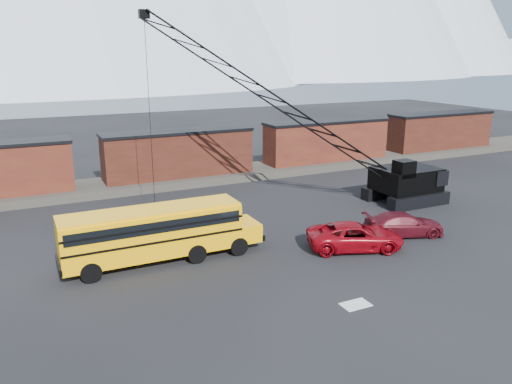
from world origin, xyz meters
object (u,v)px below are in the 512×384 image
maroon_suv (404,224)px  crawler_crane (277,102)px  school_bus (158,232)px  red_pickup (355,236)px

maroon_suv → crawler_crane: bearing=46.3°
crawler_crane → school_bus: bearing=-150.3°
red_pickup → school_bus: bearing=94.4°
maroon_suv → school_bus: bearing=98.2°
red_pickup → crawler_crane: size_ratio=0.26×
school_bus → crawler_crane: bearing=29.7°
school_bus → crawler_crane: size_ratio=0.53×
school_bus → maroon_suv: bearing=-10.2°
school_bus → red_pickup: 11.78m
school_bus → maroon_suv: school_bus is taller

